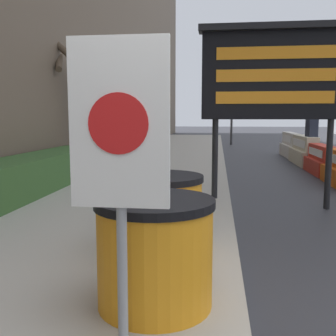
# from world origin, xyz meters

# --- Properties ---
(hedge_strip) EXTENTS (0.90, 6.06, 0.65)m
(hedge_strip) POSITION_xyz_m (-3.64, 4.18, 0.46)
(hedge_strip) COLOR #335628
(hedge_strip) RESTS_ON sidewalk_left
(bare_tree) EXTENTS (1.58, 1.64, 3.42)m
(bare_tree) POSITION_xyz_m (-3.74, 7.78, 1.84)
(bare_tree) COLOR #4C3D2D
(bare_tree) RESTS_ON sidewalk_left
(barrel_drum_foreground) EXTENTS (0.87, 0.87, 0.79)m
(barrel_drum_foreground) POSITION_xyz_m (-0.67, 0.31, 0.53)
(barrel_drum_foreground) COLOR orange
(barrel_drum_foreground) RESTS_ON sidewalk_left
(barrel_drum_middle) EXTENTS (0.87, 0.87, 0.79)m
(barrel_drum_middle) POSITION_xyz_m (-0.80, 1.44, 0.53)
(barrel_drum_middle) COLOR orange
(barrel_drum_middle) RESTS_ON sidewalk_left
(warning_sign) EXTENTS (0.56, 0.08, 1.80)m
(warning_sign) POSITION_xyz_m (-0.77, -0.30, 1.34)
(warning_sign) COLOR gray
(warning_sign) RESTS_ON sidewalk_left
(message_board) EXTENTS (2.42, 0.36, 2.95)m
(message_board) POSITION_xyz_m (0.65, 4.20, 2.17)
(message_board) COLOR black
(message_board) RESTS_ON ground_plane
(jersey_barrier_red_striped) EXTENTS (0.60, 1.76, 0.76)m
(jersey_barrier_red_striped) POSITION_xyz_m (2.54, 8.39, 0.34)
(jersey_barrier_red_striped) COLOR red
(jersey_barrier_red_striped) RESTS_ON ground_plane
(jersey_barrier_cream) EXTENTS (0.61, 2.19, 0.90)m
(jersey_barrier_cream) POSITION_xyz_m (2.54, 10.55, 0.40)
(jersey_barrier_cream) COLOR beige
(jersey_barrier_cream) RESTS_ON ground_plane
(jersey_barrier_white) EXTENTS (0.51, 2.17, 0.91)m
(jersey_barrier_white) POSITION_xyz_m (2.54, 13.00, 0.40)
(jersey_barrier_white) COLOR silver
(jersey_barrier_white) RESTS_ON ground_plane
(traffic_cone_near) EXTENTS (0.42, 0.42, 0.75)m
(traffic_cone_near) POSITION_xyz_m (2.84, 9.18, 0.37)
(traffic_cone_near) COLOR black
(traffic_cone_near) RESTS_ON ground_plane
(traffic_cone_mid) EXTENTS (0.33, 0.33, 0.58)m
(traffic_cone_mid) POSITION_xyz_m (2.49, 8.48, 0.28)
(traffic_cone_mid) COLOR black
(traffic_cone_mid) RESTS_ON ground_plane
(traffic_light_near_curb) EXTENTS (0.28, 0.45, 4.56)m
(traffic_light_near_curb) POSITION_xyz_m (0.51, 19.24, 3.28)
(traffic_light_near_curb) COLOR #2D2D30
(traffic_light_near_curb) RESTS_ON ground_plane
(pedestrian_worker) EXTENTS (0.30, 0.46, 1.66)m
(pedestrian_worker) POSITION_xyz_m (2.61, 10.08, 0.98)
(pedestrian_worker) COLOR #333338
(pedestrian_worker) RESTS_ON ground_plane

